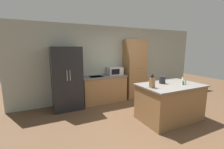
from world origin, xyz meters
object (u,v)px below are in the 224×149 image
object	(u,v)px
refrigerator	(67,78)
kettle	(162,80)
spice_bottle_amber_oil	(183,83)
spice_bottle_tall_dark	(185,82)
spice_bottle_short_red	(183,81)
pantry_cabinet	(135,69)
microwave	(115,71)
knife_block	(152,83)
spice_bottle_green_herb	(182,80)

from	to	relation	value
refrigerator	kettle	distance (m)	2.74
kettle	spice_bottle_amber_oil	bearing A→B (deg)	-44.51
refrigerator	kettle	xyz separation A→B (m)	(2.15, -1.69, 0.08)
spice_bottle_tall_dark	spice_bottle_amber_oil	distance (m)	0.12
refrigerator	spice_bottle_short_red	size ratio (longest dim) A/B	12.55
pantry_cabinet	microwave	size ratio (longest dim) A/B	4.21
microwave	spice_bottle_tall_dark	world-z (taller)	microwave
pantry_cabinet	spice_bottle_tall_dark	xyz separation A→B (m)	(0.13, -2.10, -0.10)
knife_block	kettle	distance (m)	0.58
refrigerator	spice_bottle_amber_oil	world-z (taller)	refrigerator
pantry_cabinet	kettle	size ratio (longest dim) A/B	10.14
knife_block	spice_bottle_amber_oil	xyz separation A→B (m)	(0.89, -0.13, -0.07)
microwave	knife_block	size ratio (longest dim) A/B	1.63
knife_block	spice_bottle_short_red	distance (m)	0.94
microwave	spice_bottle_amber_oil	world-z (taller)	microwave
microwave	spice_bottle_short_red	xyz separation A→B (m)	(0.88, -2.12, -0.04)
spice_bottle_short_red	spice_bottle_green_herb	size ratio (longest dim) A/B	1.01
pantry_cabinet	spice_bottle_amber_oil	xyz separation A→B (m)	(0.02, -2.14, -0.11)
spice_bottle_tall_dark	microwave	bearing A→B (deg)	113.85
spice_bottle_amber_oil	kettle	distance (m)	0.51
microwave	knife_block	bearing A→B (deg)	-91.56
spice_bottle_green_herb	microwave	bearing A→B (deg)	118.12
pantry_cabinet	microwave	world-z (taller)	pantry_cabinet
knife_block	spice_bottle_amber_oil	size ratio (longest dim) A/B	3.38
microwave	knife_block	xyz separation A→B (m)	(-0.06, -2.06, 0.00)
spice_bottle_green_herb	kettle	size ratio (longest dim) A/B	0.70
refrigerator	pantry_cabinet	bearing A→B (deg)	2.06
pantry_cabinet	kettle	bearing A→B (deg)	-100.89
knife_block	pantry_cabinet	bearing A→B (deg)	66.53
spice_bottle_short_red	spice_bottle_amber_oil	xyz separation A→B (m)	(-0.05, -0.06, -0.03)
kettle	spice_bottle_short_red	bearing A→B (deg)	-35.10
spice_bottle_short_red	spice_bottle_amber_oil	bearing A→B (deg)	-128.15
microwave	kettle	distance (m)	1.89
knife_block	kettle	world-z (taller)	knife_block
refrigerator	kettle	size ratio (longest dim) A/B	8.84
microwave	spice_bottle_amber_oil	distance (m)	2.34
refrigerator	spice_bottle_tall_dark	bearing A→B (deg)	-37.35
kettle	refrigerator	bearing A→B (deg)	141.83
microwave	spice_bottle_tall_dark	size ratio (longest dim) A/B	5.12
knife_block	spice_bottle_short_red	size ratio (longest dim) A/B	2.10
pantry_cabinet	spice_bottle_green_herb	world-z (taller)	pantry_cabinet
spice_bottle_amber_oil	spice_bottle_green_herb	world-z (taller)	spice_bottle_green_herb
knife_block	spice_bottle_short_red	xyz separation A→B (m)	(0.94, -0.06, -0.05)
pantry_cabinet	refrigerator	bearing A→B (deg)	-177.94
spice_bottle_tall_dark	spice_bottle_green_herb	xyz separation A→B (m)	(0.10, 0.18, 0.02)
pantry_cabinet	spice_bottle_green_herb	size ratio (longest dim) A/B	14.48
spice_bottle_amber_oil	kettle	xyz separation A→B (m)	(-0.36, 0.35, 0.05)
pantry_cabinet	spice_bottle_amber_oil	distance (m)	2.14
spice_bottle_short_red	kettle	world-z (taller)	kettle
knife_block	spice_bottle_amber_oil	distance (m)	0.90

